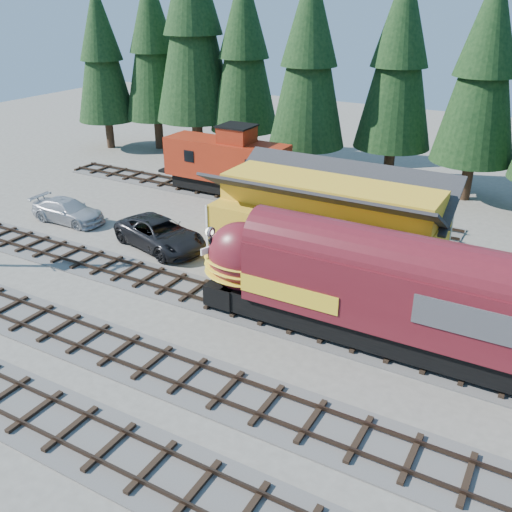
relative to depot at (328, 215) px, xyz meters
The scene contains 10 objects.
ground 10.91m from the depot, 89.99° to the right, with size 120.00×120.00×0.00m, color #6B665B.
track_siding 12.28m from the depot, 33.02° to the right, with size 68.00×3.20×0.33m.
track_main_south 16.27m from the depot, 51.34° to the right, with size 68.00×3.20×0.33m.
track_spur 12.83m from the depot, 143.13° to the left, with size 32.00×3.20×0.33m.
depot is the anchor object (origin of this frame).
conifer_backdrop 16.62m from the depot, 67.78° to the left, with size 78.71×20.25×17.37m.
locomotive 7.50m from the depot, 60.42° to the right, with size 14.98×2.98×4.07m.
caboose 13.57m from the depot, 146.42° to the left, with size 9.52×2.76×4.95m.
pickup_truck_a 10.18m from the depot, 163.70° to the right, with size 2.92×6.33×1.76m, color black.
pickup_truck_b 17.92m from the depot, behind, with size 2.15×5.29×1.54m, color #B3B6BB.
Camera 1 is at (10.96, -16.84, 14.08)m, focal length 40.00 mm.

